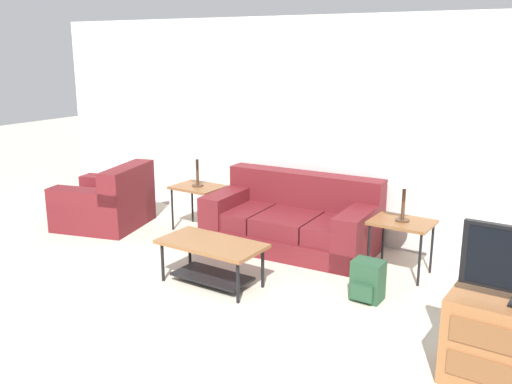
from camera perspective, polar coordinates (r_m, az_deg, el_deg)
The scene contains 10 objects.
ground_plane at distance 4.49m, azimuth -16.67°, elevation -16.61°, with size 24.00×24.00×0.00m, color beige.
wall_back at distance 6.84m, azimuth 6.63°, elevation 6.29°, with size 8.63×0.06×2.60m.
couch at distance 6.56m, azimuth 3.69°, elevation -3.05°, with size 1.97×1.10×0.82m.
armchair at distance 7.55m, azimuth -14.73°, elevation -1.18°, with size 1.22×1.21×0.80m.
coffee_table at distance 5.55m, azimuth -4.45°, elevation -6.12°, with size 1.03×0.53×0.43m.
side_table_left at distance 7.14m, azimuth -5.83°, elevation 0.16°, with size 0.60×0.47×0.56m.
side_table_right at distance 5.90m, azimuth 14.38°, elevation -3.34°, with size 0.60×0.47×0.56m.
table_lamp_left at distance 7.02m, azimuth -5.95°, elevation 4.34°, with size 0.34×0.34×0.59m.
table_lamp_right at distance 5.76m, azimuth 14.71°, elevation 1.67°, with size 0.34×0.34×0.59m.
backpack at distance 5.35m, azimuth 11.09°, elevation -8.72°, with size 0.27×0.29×0.38m.
Camera 1 is at (3.04, -2.38, 2.28)m, focal length 40.00 mm.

